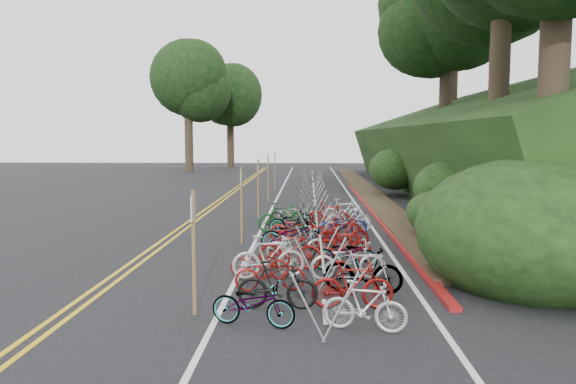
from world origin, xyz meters
name	(u,v)px	position (x,y,z in m)	size (l,w,h in m)	color
ground	(192,284)	(0.00, 0.00, 0.00)	(120.00, 120.00, 0.00)	black
road_markings	(257,220)	(0.63, 10.10, 0.00)	(7.47, 80.00, 0.01)	gold
red_curb	(374,213)	(5.70, 12.00, 0.05)	(0.25, 28.00, 0.10)	maroon
embankment	(490,152)	(12.96, 19.04, 2.57)	(14.30, 48.14, 9.11)	black
bike_rack_front	(322,267)	(3.03, -2.14, 0.93)	(1.19, 3.40, 1.26)	#9FA2A8
bike_racks_rest	(314,193)	(3.00, 13.00, 0.85)	(1.14, 23.00, 1.17)	#9FA2A8
signpost_near	(194,244)	(0.54, -2.30, 1.41)	(0.08, 0.40, 2.46)	brown
signposts_rest	(264,179)	(0.60, 14.00, 1.43)	(0.08, 18.40, 2.50)	brown
bike_front	(260,263)	(1.57, 0.55, 0.39)	(1.49, 0.52, 0.78)	maroon
bike_valet	(314,238)	(2.94, 3.46, 0.48)	(3.29, 13.97, 1.08)	slate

